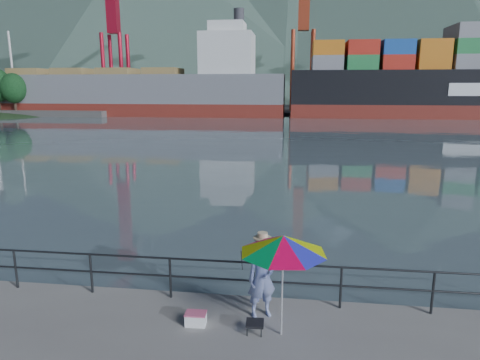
# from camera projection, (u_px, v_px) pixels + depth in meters

# --- Properties ---
(harbor_water) EXTENTS (500.00, 280.00, 0.00)m
(harbor_water) POSITION_uv_depth(u_px,v_px,m) (283.00, 103.00, 134.75)
(harbor_water) COLOR #4E6269
(harbor_water) RESTS_ON ground
(far_dock) EXTENTS (200.00, 40.00, 0.40)m
(far_dock) POSITION_uv_depth(u_px,v_px,m) (323.00, 109.00, 97.66)
(far_dock) COLOR #514F4C
(far_dock) RESTS_ON ground
(guardrail) EXTENTS (22.00, 0.06, 1.03)m
(guardrail) POSITION_uv_depth(u_px,v_px,m) (130.00, 275.00, 10.35)
(guardrail) COLOR #2D3033
(guardrail) RESTS_ON ground
(mountains) EXTENTS (600.00, 332.80, 80.00)m
(mountains) POSITION_uv_depth(u_px,v_px,m) (374.00, 19.00, 197.61)
(mountains) COLOR #385147
(mountains) RESTS_ON ground
(port_cranes) EXTENTS (116.00, 28.00, 38.40)m
(port_cranes) POSITION_uv_depth(u_px,v_px,m) (439.00, 28.00, 82.90)
(port_cranes) COLOR red
(port_cranes) RESTS_ON ground
(container_stacks) EXTENTS (58.00, 8.40, 7.80)m
(container_stacks) POSITION_uv_depth(u_px,v_px,m) (426.00, 95.00, 95.42)
(container_stacks) COLOR yellow
(container_stacks) RESTS_ON ground
(fisherman) EXTENTS (0.77, 0.66, 1.79)m
(fisherman) POSITION_uv_depth(u_px,v_px,m) (262.00, 278.00, 9.33)
(fisherman) COLOR navy
(fisherman) RESTS_ON ground
(beach_umbrella) EXTENTS (2.17, 2.17, 2.14)m
(beach_umbrella) POSITION_uv_depth(u_px,v_px,m) (283.00, 244.00, 8.37)
(beach_umbrella) COLOR white
(beach_umbrella) RESTS_ON ground
(folding_stool) EXTENTS (0.38, 0.38, 0.24)m
(folding_stool) POSITION_uv_depth(u_px,v_px,m) (255.00, 327.00, 8.82)
(folding_stool) COLOR black
(folding_stool) RESTS_ON ground
(cooler_bag) EXTENTS (0.44, 0.30, 0.25)m
(cooler_bag) POSITION_uv_depth(u_px,v_px,m) (196.00, 319.00, 9.12)
(cooler_bag) COLOR white
(cooler_bag) RESTS_ON ground
(fishing_rod) EXTENTS (0.19, 1.71, 1.21)m
(fishing_rod) POSITION_uv_depth(u_px,v_px,m) (242.00, 296.00, 10.39)
(fishing_rod) COLOR black
(fishing_rod) RESTS_ON ground
(bulk_carrier) EXTENTS (55.54, 9.61, 14.50)m
(bulk_carrier) POSITION_uv_depth(u_px,v_px,m) (143.00, 91.00, 78.12)
(bulk_carrier) COLOR maroon
(bulk_carrier) RESTS_ON ground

